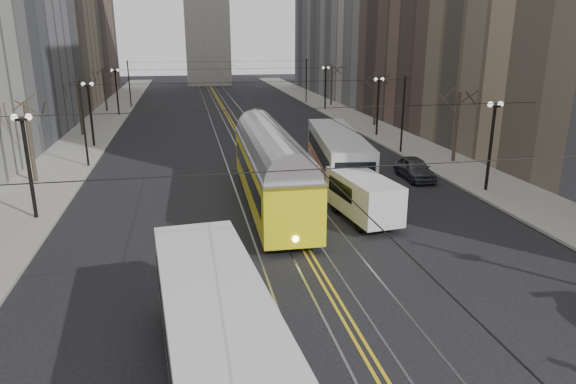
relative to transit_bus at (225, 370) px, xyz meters
name	(u,v)px	position (x,y,z in m)	size (l,w,h in m)	color
sidewalk_left	(92,133)	(-10.36, 44.77, -1.55)	(5.00, 140.00, 0.15)	gray
sidewalk_right	(365,124)	(19.64, 44.77, -1.55)	(5.00, 140.00, 0.15)	gray
streetcar_rails	(235,129)	(4.64, 44.77, -1.62)	(4.80, 130.00, 0.02)	gray
centre_lines	(235,129)	(4.64, 44.77, -1.62)	(0.42, 130.00, 0.01)	gold
lamp_posts	(255,129)	(4.64, 28.52, 1.17)	(27.60, 57.20, 5.60)	black
street_trees	(245,117)	(4.64, 35.02, 1.17)	(31.68, 53.28, 5.60)	#382D23
trolley_wires	(245,106)	(4.64, 34.60, 2.15)	(25.96, 120.00, 6.60)	black
transit_bus	(225,370)	(0.00, 0.00, 0.00)	(2.71, 13.02, 3.26)	silver
streetcar	(271,176)	(4.14, 17.82, 0.21)	(2.89, 15.56, 3.67)	yellow
rear_bus	(337,157)	(9.64, 22.52, 0.05)	(2.79, 12.86, 3.35)	#BEBEBE
cargo_van	(363,198)	(8.64, 14.23, -0.39)	(2.16, 5.62, 2.48)	silver
sedan_grey	(414,168)	(15.14, 21.77, -0.86)	(1.81, 4.49, 1.53)	#3D3E44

